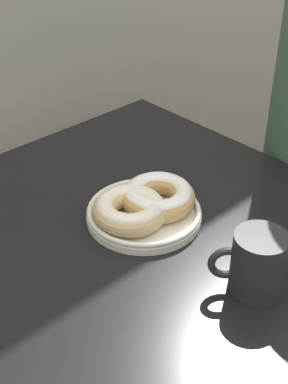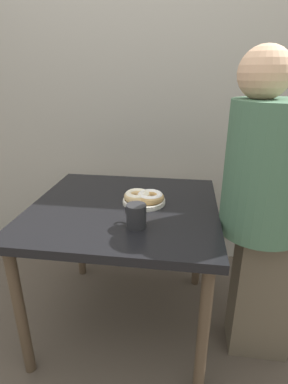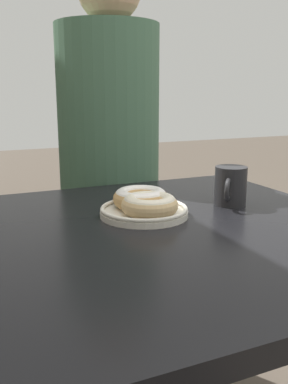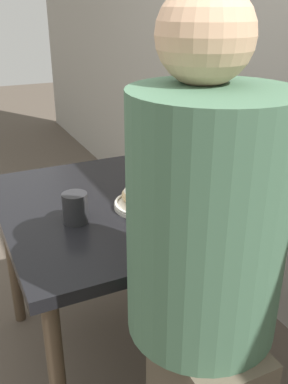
{
  "view_description": "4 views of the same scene",
  "coord_description": "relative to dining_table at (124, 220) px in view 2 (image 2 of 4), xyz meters",
  "views": [
    {
      "loc": [
        -0.45,
        -0.18,
        1.33
      ],
      "look_at": [
        0.1,
        0.4,
        0.79
      ],
      "focal_mm": 50.0,
      "sensor_mm": 36.0,
      "label": 1
    },
    {
      "loc": [
        0.29,
        -0.97,
        1.34
      ],
      "look_at": [
        0.1,
        0.4,
        0.79
      ],
      "focal_mm": 28.0,
      "sensor_mm": 36.0,
      "label": 2
    },
    {
      "loc": [
        -0.82,
        0.81,
        1.03
      ],
      "look_at": [
        0.1,
        0.4,
        0.79
      ],
      "focal_mm": 40.0,
      "sensor_mm": 36.0,
      "label": 3
    },
    {
      "loc": [
        1.35,
        -0.19,
        1.4
      ],
      "look_at": [
        0.1,
        0.4,
        0.79
      ],
      "focal_mm": 40.0,
      "sensor_mm": 36.0,
      "label": 4
    }
  ],
  "objects": [
    {
      "name": "ground_plane",
      "position": [
        0.0,
        -0.36,
        -0.65
      ],
      "size": [
        14.0,
        14.0,
        0.0
      ],
      "primitive_type": "plane",
      "color": "#4C4238"
    },
    {
      "name": "wall_back",
      "position": [
        0.0,
        0.77,
        0.65
      ],
      "size": [
        8.0,
        0.05,
        2.6
      ],
      "color": "#9E998E",
      "rests_on": "ground_plane"
    },
    {
      "name": "dining_table",
      "position": [
        0.0,
        0.0,
        0.0
      ],
      "size": [
        0.92,
        0.89,
        0.73
      ],
      "color": "black",
      "rests_on": "ground_plane"
    },
    {
      "name": "donut_plate",
      "position": [
        0.1,
        0.04,
        0.11
      ],
      "size": [
        0.25,
        0.22,
        0.06
      ],
      "color": "silver",
      "rests_on": "dining_table"
    },
    {
      "name": "coffee_mug",
      "position": [
        0.1,
        -0.21,
        0.14
      ],
      "size": [
        0.1,
        0.1,
        0.1
      ],
      "color": "#232326",
      "rests_on": "dining_table"
    },
    {
      "name": "person_figure",
      "position": [
        0.65,
        -0.06,
        0.15
      ],
      "size": [
        0.38,
        0.36,
        1.45
      ],
      "color": "brown",
      "rests_on": "ground_plane"
    }
  ]
}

